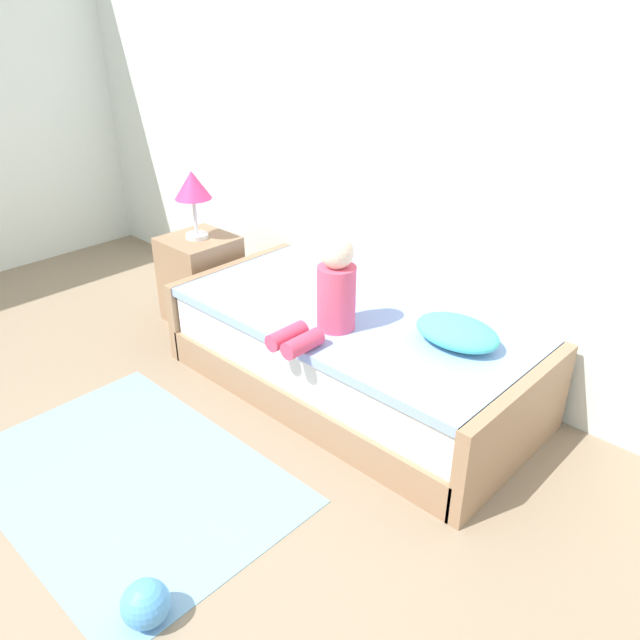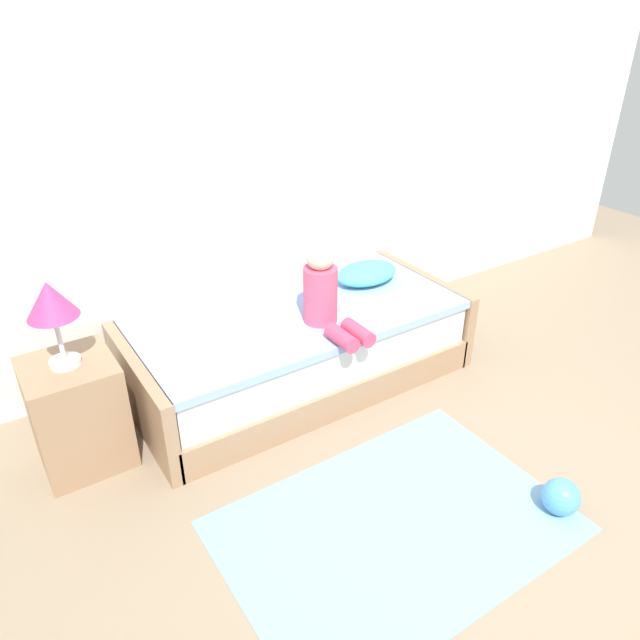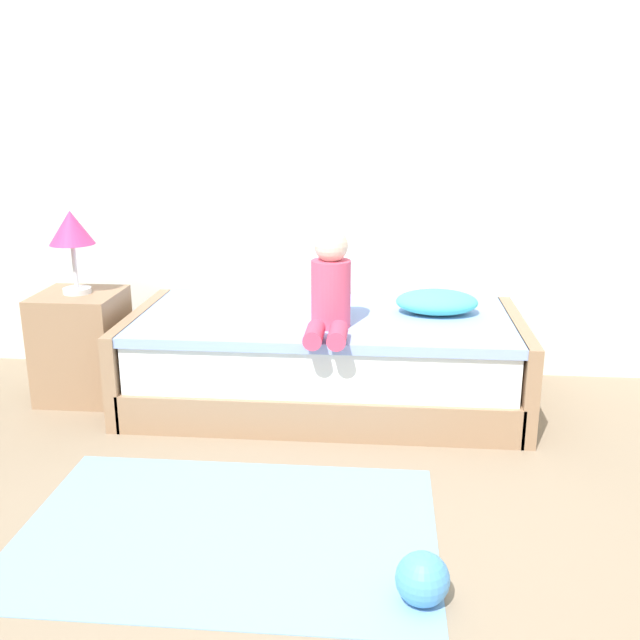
# 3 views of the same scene
# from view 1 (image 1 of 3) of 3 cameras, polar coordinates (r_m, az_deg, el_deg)

# --- Properties ---
(wall_rear) EXTENTS (7.20, 0.10, 2.90)m
(wall_rear) POSITION_cam_1_polar(r_m,az_deg,el_deg) (3.43, 14.03, 16.80)
(wall_rear) COLOR silver
(wall_rear) RESTS_ON ground
(bed) EXTENTS (2.11, 1.00, 0.50)m
(bed) POSITION_cam_1_polar(r_m,az_deg,el_deg) (3.54, 2.79, -3.01)
(bed) COLOR #997556
(bed) RESTS_ON ground
(nightstand) EXTENTS (0.44, 0.44, 0.60)m
(nightstand) POSITION_cam_1_polar(r_m,az_deg,el_deg) (4.40, -10.77, 3.70)
(nightstand) COLOR #997556
(nightstand) RESTS_ON ground
(table_lamp) EXTENTS (0.24, 0.24, 0.45)m
(table_lamp) POSITION_cam_1_polar(r_m,az_deg,el_deg) (4.19, -11.54, 11.68)
(table_lamp) COLOR silver
(table_lamp) RESTS_ON nightstand
(child_figure) EXTENTS (0.20, 0.51, 0.50)m
(child_figure) POSITION_cam_1_polar(r_m,az_deg,el_deg) (3.15, 0.91, 2.35)
(child_figure) COLOR #E04C6B
(child_figure) RESTS_ON bed
(pillow) EXTENTS (0.44, 0.30, 0.13)m
(pillow) POSITION_cam_1_polar(r_m,az_deg,el_deg) (3.16, 12.39, -1.09)
(pillow) COLOR #4CCCBC
(pillow) RESTS_ON bed
(toy_ball) EXTENTS (0.18, 0.18, 0.18)m
(toy_ball) POSITION_cam_1_polar(r_m,az_deg,el_deg) (2.56, -15.62, -23.66)
(toy_ball) COLOR #4C99E5
(toy_ball) RESTS_ON ground
(area_rug) EXTENTS (1.60, 1.10, 0.01)m
(area_rug) POSITION_cam_1_polar(r_m,az_deg,el_deg) (3.19, -17.10, -13.64)
(area_rug) COLOR #7AA8CC
(area_rug) RESTS_ON ground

